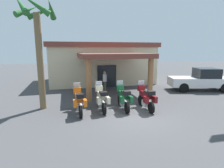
{
  "coord_description": "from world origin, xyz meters",
  "views": [
    {
      "loc": [
        -3.19,
        -8.77,
        3.53
      ],
      "look_at": [
        -0.55,
        3.19,
        1.2
      ],
      "focal_mm": 29.07,
      "sensor_mm": 36.0,
      "label": 1
    }
  ],
  "objects_px": {
    "motorcycle_green": "(123,98)",
    "motorcycle_maroon": "(146,98)",
    "motorcycle_cream": "(101,99)",
    "palm_tree_roadside": "(37,32)",
    "motorcycle_orange": "(79,101)",
    "motel_building": "(100,62)",
    "pickup_truck_white": "(201,80)",
    "pedestrian": "(105,80)"
  },
  "relations": [
    {
      "from": "motorcycle_green",
      "to": "motorcycle_maroon",
      "type": "relative_size",
      "value": 1.0
    },
    {
      "from": "motorcycle_cream",
      "to": "palm_tree_roadside",
      "type": "height_order",
      "value": "palm_tree_roadside"
    },
    {
      "from": "motorcycle_orange",
      "to": "motorcycle_cream",
      "type": "relative_size",
      "value": 1.0
    },
    {
      "from": "palm_tree_roadside",
      "to": "motel_building",
      "type": "bearing_deg",
      "value": 60.39
    },
    {
      "from": "motorcycle_maroon",
      "to": "motel_building",
      "type": "bearing_deg",
      "value": 6.08
    },
    {
      "from": "motorcycle_cream",
      "to": "pickup_truck_white",
      "type": "distance_m",
      "value": 9.99
    },
    {
      "from": "motorcycle_maroon",
      "to": "motorcycle_green",
      "type": "bearing_deg",
      "value": 77.09
    },
    {
      "from": "motel_building",
      "to": "motorcycle_maroon",
      "type": "bearing_deg",
      "value": -85.56
    },
    {
      "from": "motorcycle_green",
      "to": "pickup_truck_white",
      "type": "xyz_separation_m",
      "value": [
        8.08,
        3.49,
        0.24
      ]
    },
    {
      "from": "motel_building",
      "to": "pickup_truck_white",
      "type": "xyz_separation_m",
      "value": [
        7.92,
        -6.37,
        -1.21
      ]
    },
    {
      "from": "pickup_truck_white",
      "to": "palm_tree_roadside",
      "type": "bearing_deg",
      "value": -156.43
    },
    {
      "from": "motorcycle_green",
      "to": "motorcycle_maroon",
      "type": "bearing_deg",
      "value": -102.49
    },
    {
      "from": "motorcycle_cream",
      "to": "motorcycle_orange",
      "type": "bearing_deg",
      "value": 98.33
    },
    {
      "from": "motorcycle_green",
      "to": "palm_tree_roadside",
      "type": "xyz_separation_m",
      "value": [
        -4.76,
        1.21,
        3.79
      ]
    },
    {
      "from": "motorcycle_orange",
      "to": "motorcycle_maroon",
      "type": "bearing_deg",
      "value": -95.99
    },
    {
      "from": "motorcycle_orange",
      "to": "palm_tree_roadside",
      "type": "height_order",
      "value": "palm_tree_roadside"
    },
    {
      "from": "motorcycle_green",
      "to": "pedestrian",
      "type": "bearing_deg",
      "value": 2.68
    },
    {
      "from": "pedestrian",
      "to": "palm_tree_roadside",
      "type": "bearing_deg",
      "value": -157.61
    },
    {
      "from": "motel_building",
      "to": "motorcycle_orange",
      "type": "xyz_separation_m",
      "value": [
        -2.78,
        -10.0,
        -1.45
      ]
    },
    {
      "from": "pickup_truck_white",
      "to": "pedestrian",
      "type": "bearing_deg",
      "value": -176.66
    },
    {
      "from": "motorcycle_orange",
      "to": "motorcycle_cream",
      "type": "xyz_separation_m",
      "value": [
        1.31,
        0.23,
        0.0
      ]
    },
    {
      "from": "pedestrian",
      "to": "motel_building",
      "type": "bearing_deg",
      "value": 68.05
    },
    {
      "from": "pedestrian",
      "to": "pickup_truck_white",
      "type": "bearing_deg",
      "value": -27.54
    },
    {
      "from": "motel_building",
      "to": "motorcycle_maroon",
      "type": "distance_m",
      "value": 10.32
    },
    {
      "from": "palm_tree_roadside",
      "to": "motorcycle_maroon",
      "type": "bearing_deg",
      "value": -13.9
    },
    {
      "from": "motorcycle_cream",
      "to": "pedestrian",
      "type": "xyz_separation_m",
      "value": [
        1.08,
        4.88,
        0.3
      ]
    },
    {
      "from": "motorcycle_orange",
      "to": "pickup_truck_white",
      "type": "xyz_separation_m",
      "value": [
        10.7,
        3.63,
        0.24
      ]
    },
    {
      "from": "motorcycle_orange",
      "to": "motorcycle_cream",
      "type": "bearing_deg",
      "value": -83.67
    },
    {
      "from": "motorcycle_orange",
      "to": "motorcycle_green",
      "type": "xyz_separation_m",
      "value": [
        2.63,
        0.14,
        0.0
      ]
    },
    {
      "from": "motorcycle_orange",
      "to": "motorcycle_maroon",
      "type": "distance_m",
      "value": 3.94
    },
    {
      "from": "motorcycle_cream",
      "to": "motorcycle_maroon",
      "type": "bearing_deg",
      "value": -100.15
    },
    {
      "from": "motorcycle_orange",
      "to": "pedestrian",
      "type": "distance_m",
      "value": 5.66
    },
    {
      "from": "motorcycle_cream",
      "to": "pickup_truck_white",
      "type": "bearing_deg",
      "value": -71.88
    },
    {
      "from": "motorcycle_cream",
      "to": "motorcycle_maroon",
      "type": "xyz_separation_m",
      "value": [
        2.63,
        -0.39,
        0.0
      ]
    },
    {
      "from": "motel_building",
      "to": "pickup_truck_white",
      "type": "height_order",
      "value": "motel_building"
    },
    {
      "from": "motorcycle_cream",
      "to": "motorcycle_green",
      "type": "xyz_separation_m",
      "value": [
        1.31,
        -0.1,
        0.0
      ]
    },
    {
      "from": "motel_building",
      "to": "motorcycle_maroon",
      "type": "relative_size",
      "value": 5.48
    },
    {
      "from": "palm_tree_roadside",
      "to": "motorcycle_green",
      "type": "bearing_deg",
      "value": -14.29
    },
    {
      "from": "motorcycle_green",
      "to": "motorcycle_maroon",
      "type": "xyz_separation_m",
      "value": [
        1.31,
        -0.29,
        0.0
      ]
    },
    {
      "from": "motorcycle_maroon",
      "to": "pedestrian",
      "type": "xyz_separation_m",
      "value": [
        -1.55,
        5.27,
        0.3
      ]
    },
    {
      "from": "motel_building",
      "to": "motorcycle_cream",
      "type": "distance_m",
      "value": 9.98
    },
    {
      "from": "motorcycle_orange",
      "to": "motorcycle_cream",
      "type": "distance_m",
      "value": 1.33
    }
  ]
}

